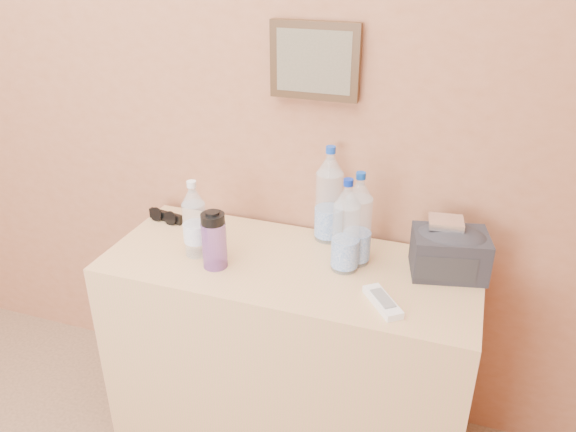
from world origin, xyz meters
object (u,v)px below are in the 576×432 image
object	(u,v)px
nalgene_bottle	(214,240)
foil_packet	(446,222)
toiletry_bag	(450,251)
pet_large_d	(346,231)
ac_remote	(383,302)
pet_large_b	(329,199)
sunglasses	(166,216)
dresser	(289,354)
pet_small	(195,223)
pet_large_c	(358,224)

from	to	relation	value
nalgene_bottle	foil_packet	xyz separation A→B (m)	(0.70, 0.23, 0.07)
toiletry_bag	foil_packet	distance (m)	0.09
pet_large_d	nalgene_bottle	world-z (taller)	pet_large_d
nalgene_bottle	ac_remote	bearing A→B (deg)	-3.99
nalgene_bottle	ac_remote	world-z (taller)	nalgene_bottle
pet_large_b	sunglasses	xyz separation A→B (m)	(-0.62, -0.07, -0.14)
pet_large_d	toiletry_bag	world-z (taller)	pet_large_d
dresser	toiletry_bag	bearing A→B (deg)	12.74
dresser	pet_large_b	world-z (taller)	pet_large_b
dresser	pet_small	distance (m)	0.60
pet_large_c	ac_remote	distance (m)	0.29
pet_large_c	pet_small	distance (m)	0.54
dresser	pet_large_b	xyz separation A→B (m)	(0.08, 0.21, 0.55)
dresser	pet_small	bearing A→B (deg)	-171.93
pet_small	ac_remote	xyz separation A→B (m)	(0.66, -0.09, -0.11)
pet_large_b	foil_packet	distance (m)	0.41
sunglasses	foil_packet	size ratio (longest dim) A/B	1.38
foil_packet	nalgene_bottle	bearing A→B (deg)	-162.13
pet_large_b	toiletry_bag	distance (m)	0.44
toiletry_bag	foil_packet	bearing A→B (deg)	131.94
ac_remote	sunglasses	bearing A→B (deg)	-144.92
dresser	pet_large_d	bearing A→B (deg)	8.25
pet_large_c	nalgene_bottle	world-z (taller)	pet_large_c
pet_large_d	nalgene_bottle	size ratio (longest dim) A/B	1.59
nalgene_bottle	toiletry_bag	size ratio (longest dim) A/B	0.86
pet_large_b	foil_packet	bearing A→B (deg)	-10.87
pet_large_c	pet_large_d	distance (m)	0.06
pet_large_c	foil_packet	bearing A→B (deg)	9.88
toiletry_bag	sunglasses	bearing A→B (deg)	166.11
pet_small	nalgene_bottle	bearing A→B (deg)	-28.34
dresser	ac_remote	xyz separation A→B (m)	(0.34, -0.14, 0.40)
pet_large_d	pet_small	world-z (taller)	pet_large_d
pet_large_c	sunglasses	xyz separation A→B (m)	(-0.76, 0.06, -0.12)
pet_large_d	toiletry_bag	size ratio (longest dim) A/B	1.37
pet_large_b	nalgene_bottle	distance (m)	0.43
dresser	pet_small	xyz separation A→B (m)	(-0.32, -0.05, 0.51)
pet_large_c	ac_remote	bearing A→B (deg)	-59.10
pet_large_c	foil_packet	distance (m)	0.28
ac_remote	foil_packet	size ratio (longest dim) A/B	1.54
sunglasses	dresser	bearing A→B (deg)	-4.70
ac_remote	dresser	bearing A→B (deg)	-149.45
pet_large_b	pet_small	size ratio (longest dim) A/B	1.29
pet_large_b	ac_remote	bearing A→B (deg)	-52.57
dresser	ac_remote	distance (m)	0.54
pet_small	foil_packet	size ratio (longest dim) A/B	2.53
dresser	pet_large_b	bearing A→B (deg)	69.73
pet_large_d	sunglasses	bearing A→B (deg)	171.21
pet_large_b	pet_large_d	bearing A→B (deg)	-59.73
sunglasses	pet_large_b	bearing A→B (deg)	15.89
dresser	toiletry_bag	distance (m)	0.70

